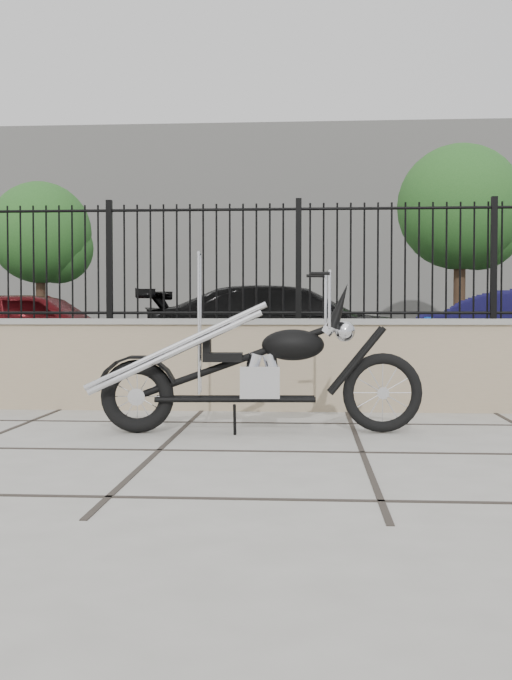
{
  "coord_description": "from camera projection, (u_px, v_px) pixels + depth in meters",
  "views": [
    {
      "loc": [
        1.1,
        -5.81,
        1.03
      ],
      "look_at": [
        0.64,
        1.2,
        0.78
      ],
      "focal_mm": 42.0,
      "sensor_mm": 36.0,
      "label": 1
    }
  ],
  "objects": [
    {
      "name": "bollard_a",
      "position": [
        76.0,
        354.0,
        10.53
      ],
      "size": [
        0.14,
        0.14,
        0.94
      ],
      "primitive_type": "cylinder",
      "rotation": [
        0.0,
        0.0,
        0.32
      ],
      "color": "#0C14BE",
      "rests_on": "ground_plane"
    },
    {
      "name": "chopper_motorcycle",
      "position": [
        254.0,
        341.0,
        6.72
      ],
      "size": [
        2.63,
        0.61,
        1.56
      ],
      "primitive_type": null,
      "rotation": [
        0.0,
        0.0,
        0.06
      ],
      "color": "black",
      "rests_on": "ground_plane"
    },
    {
      "name": "car_black",
      "position": [
        293.0,
        329.0,
        13.53
      ],
      "size": [
        5.12,
        2.13,
        1.48
      ],
      "primitive_type": "imported",
      "rotation": [
        0.0,
        0.0,
        1.58
      ],
      "color": "black",
      "rests_on": "parking_lot"
    },
    {
      "name": "bollard_b",
      "position": [
        428.0,
        355.0,
        10.18
      ],
      "size": [
        0.14,
        0.14,
        0.97
      ],
      "primitive_type": "cylinder",
      "rotation": [
        0.0,
        0.0,
        0.19
      ],
      "color": "#0C5EB5",
      "rests_on": "ground_plane"
    },
    {
      "name": "tree_left",
      "position": [
        40.0,
        228.0,
        22.91
      ],
      "size": [
        2.92,
        2.92,
        4.93
      ],
      "rotation": [
        0.0,
        0.0,
        -0.21
      ],
      "color": "#382619",
      "rests_on": "ground_plane"
    },
    {
      "name": "retaining_wall",
      "position": [
        203.0,
        364.0,
        8.37
      ],
      "size": [
        14.0,
        0.36,
        0.96
      ],
      "primitive_type": "cube",
      "color": "gray",
      "rests_on": "ground_plane"
    },
    {
      "name": "ground_plane",
      "position": [
        159.0,
        450.0,
        5.9
      ],
      "size": [
        90.0,
        90.0,
        0.0
      ],
      "primitive_type": "plane",
      "color": "#99968E",
      "rests_on": "ground"
    },
    {
      "name": "iron_fence",
      "position": [
        203.0,
        261.0,
        8.34
      ],
      "size": [
        14.0,
        0.08,
        1.2
      ],
      "primitive_type": "cube",
      "color": "black",
      "rests_on": "retaining_wall"
    },
    {
      "name": "tree_right",
      "position": [
        460.0,
        202.0,
        21.78
      ],
      "size": [
        3.44,
        3.44,
        5.81
      ],
      "rotation": [
        0.0,
        0.0,
        -0.29
      ],
      "color": "#382619",
      "rests_on": "ground_plane"
    },
    {
      "name": "car_red",
      "position": [
        37.0,
        331.0,
        13.29
      ],
      "size": [
        4.18,
        1.73,
        1.42
      ],
      "primitive_type": "imported",
      "rotation": [
        0.0,
        0.0,
        1.56
      ],
      "color": "#4C0A0E",
      "rests_on": "parking_lot"
    },
    {
      "name": "background_building",
      "position": [
        281.0,
        239.0,
        32.18
      ],
      "size": [
        22.0,
        6.0,
        8.0
      ],
      "primitive_type": "cube",
      "color": "beige",
      "rests_on": "ground_plane"
    },
    {
      "name": "parking_lot",
      "position": [
        261.0,
        357.0,
        18.36
      ],
      "size": [
        30.0,
        30.0,
        0.0
      ],
      "primitive_type": "plane",
      "color": "black",
      "rests_on": "ground"
    }
  ]
}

